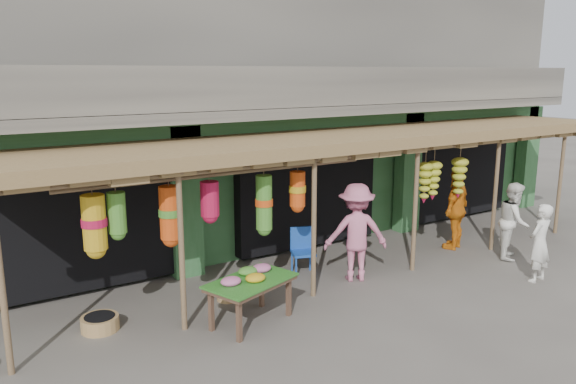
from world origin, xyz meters
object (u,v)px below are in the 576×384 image
person_vendor (456,209)px  person_shopper (356,232)px  blue_chair (302,248)px  person_front (540,243)px  person_right (514,221)px  flower_table (250,282)px

person_vendor → person_shopper: bearing=-15.0°
blue_chair → person_shopper: bearing=-31.5°
person_front → person_right: person_right is taller
flower_table → person_right: size_ratio=0.98×
flower_table → person_front: size_ratio=1.07×
flower_table → person_vendor: (5.87, 0.90, 0.23)m
person_front → person_shopper: (-2.93, 1.99, 0.19)m
person_right → person_vendor: (-0.51, 1.15, 0.10)m
person_right → person_vendor: bearing=79.5°
flower_table → person_front: person_front is taller
person_front → person_vendor: 2.32m
person_front → person_vendor: person_vendor is taller
person_front → person_shopper: size_ratio=0.80×
blue_chair → person_front: size_ratio=0.61×
flower_table → person_shopper: size_ratio=0.86×
person_right → person_vendor: 1.26m
person_shopper → person_right: bearing=-165.6°
flower_table → blue_chair: 2.47m
blue_chair → person_shopper: size_ratio=0.49×
person_front → person_right: (0.79, 1.15, 0.07)m
flower_table → blue_chair: blue_chair is taller
blue_chair → person_vendor: (3.88, -0.55, 0.41)m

